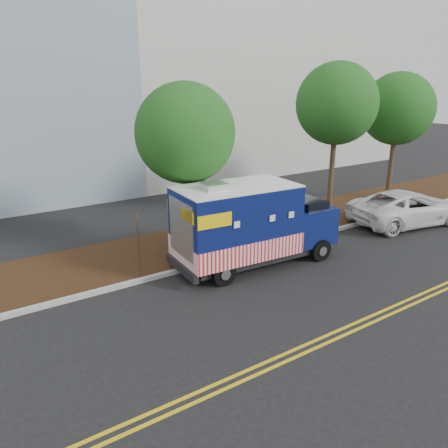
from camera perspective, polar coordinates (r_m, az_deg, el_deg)
ground at (r=15.53m, az=1.74°, el=-6.78°), size 120.00×120.00×0.00m
curb at (r=16.56m, az=-1.08°, el=-4.84°), size 120.00×0.18×0.15m
mulch_strip at (r=18.23m, az=-4.66°, el=-2.67°), size 120.00×4.00×0.15m
centerline_near at (r=12.62m, az=13.89°, el=-13.70°), size 120.00×0.10×0.01m
centerline_far at (r=12.48m, az=14.75°, el=-14.16°), size 120.00×0.10×0.01m
tree_b at (r=16.45m, az=-5.10°, el=11.67°), size 3.72×3.72×6.58m
tree_c at (r=21.80m, az=14.52°, el=14.94°), size 3.83×3.83×7.45m
tree_d at (r=26.00m, az=21.73°, el=13.77°), size 3.86×3.86×7.04m
sign_post at (r=15.00m, az=-11.05°, el=-3.08°), size 0.06×0.06×2.40m
food_truck at (r=15.94m, az=3.27°, el=-0.35°), size 6.40×2.78×3.30m
white_car at (r=22.57m, az=22.85°, el=2.00°), size 6.18×3.67×1.61m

